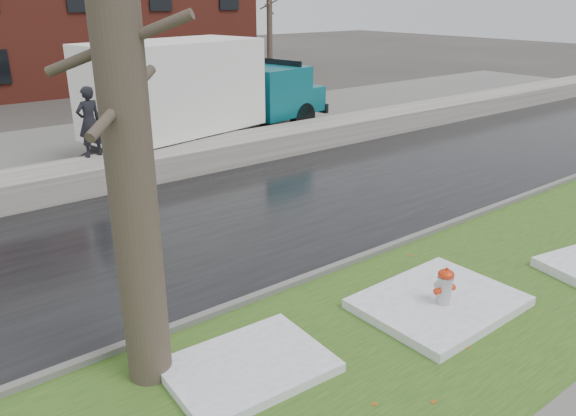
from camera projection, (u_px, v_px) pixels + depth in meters
ground at (345, 303)px, 9.63m from camera, size 120.00×120.00×0.00m
verge at (400, 335)px, 8.70m from camera, size 60.00×4.50×0.04m
road at (210, 224)px, 12.95m from camera, size 60.00×7.00×0.03m
parking_lot at (83, 150)px, 19.22m from camera, size 60.00×9.00×0.03m
curb at (307, 278)px, 10.35m from camera, size 60.00×0.15×0.14m
snowbank at (134, 168)px, 15.92m from camera, size 60.00×1.60×0.75m
bg_tree_right at (270, 24)px, 35.37m from camera, size 1.40×1.62×6.50m
fire_hydrant at (444, 288)px, 9.17m from camera, size 0.40×0.36×0.80m
tree at (124, 107)px, 6.48m from camera, size 1.33×1.55×7.34m
box_truck at (202, 92)px, 18.87m from camera, size 11.10×4.29×3.66m
worker at (89, 122)px, 15.37m from camera, size 0.79×0.59×1.94m
snow_patch_near at (439, 302)px, 9.43m from camera, size 2.63×2.04×0.16m
snow_patch_far at (248, 366)px, 7.81m from camera, size 2.27×1.70×0.14m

